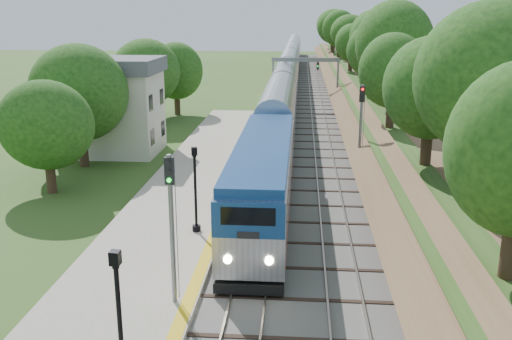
# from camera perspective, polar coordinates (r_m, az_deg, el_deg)

# --- Properties ---
(trackbed) EXTENTS (9.50, 170.00, 0.28)m
(trackbed) POSITION_cam_1_polar(r_m,az_deg,el_deg) (77.30, 4.50, 6.89)
(trackbed) COLOR #4C4944
(trackbed) RESTS_ON ground
(platform) EXTENTS (6.40, 68.00, 0.38)m
(platform) POSITION_cam_1_polar(r_m,az_deg,el_deg) (35.15, -7.59, -3.64)
(platform) COLOR gray
(platform) RESTS_ON ground
(yellow_stripe) EXTENTS (0.55, 68.00, 0.01)m
(yellow_stripe) POSITION_cam_1_polar(r_m,az_deg,el_deg) (34.61, -2.97, -3.49)
(yellow_stripe) COLOR gold
(yellow_stripe) RESTS_ON platform
(embankment) EXTENTS (10.64, 170.00, 11.70)m
(embankment) POSITION_cam_1_polar(r_m,az_deg,el_deg) (77.49, 10.78, 8.10)
(embankment) COLOR brown
(embankment) RESTS_ON ground
(station_building) EXTENTS (8.60, 6.60, 8.00)m
(station_building) POSITION_cam_1_polar(r_m,az_deg,el_deg) (49.69, -14.41, 6.31)
(station_building) COLOR white
(station_building) RESTS_ON ground
(signal_gantry) EXTENTS (8.40, 0.38, 6.20)m
(signal_gantry) POSITION_cam_1_polar(r_m,az_deg,el_deg) (71.75, 4.95, 10.03)
(signal_gantry) COLOR slate
(signal_gantry) RESTS_ON ground
(trees_behind_platform) EXTENTS (7.82, 53.32, 7.21)m
(trees_behind_platform) POSITION_cam_1_polar(r_m,az_deg,el_deg) (40.01, -14.84, 4.77)
(trees_behind_platform) COLOR #332316
(trees_behind_platform) RESTS_ON ground
(train) EXTENTS (3.05, 142.85, 4.48)m
(train) POSITION_cam_1_polar(r_m,az_deg,el_deg) (92.23, 3.30, 9.71)
(train) COLOR black
(train) RESTS_ON trackbed
(lamppost_mid) EXTENTS (0.46, 0.46, 4.68)m
(lamppost_mid) POSITION_cam_1_polar(r_m,az_deg,el_deg) (18.12, -13.41, -15.42)
(lamppost_mid) COLOR black
(lamppost_mid) RESTS_ON platform
(lamppost_far) EXTENTS (0.45, 0.45, 4.59)m
(lamppost_far) POSITION_cam_1_polar(r_m,az_deg,el_deg) (30.04, -6.07, -2.44)
(lamppost_far) COLOR black
(lamppost_far) RESTS_ON platform
(signal_platform) EXTENTS (0.36, 0.28, 6.11)m
(signal_platform) POSITION_cam_1_polar(r_m,az_deg,el_deg) (22.35, -8.47, -4.32)
(signal_platform) COLOR slate
(signal_platform) RESTS_ON platform
(signal_farside) EXTENTS (0.37, 0.29, 6.74)m
(signal_farside) POSITION_cam_1_polar(r_m,az_deg,el_deg) (40.39, 10.44, 4.71)
(signal_farside) COLOR slate
(signal_farside) RESTS_ON ground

